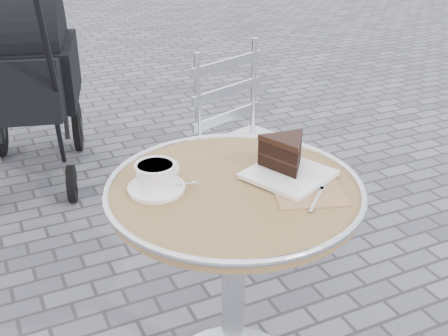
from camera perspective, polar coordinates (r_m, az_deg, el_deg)
name	(u,v)px	position (r m, az deg, el deg)	size (l,w,h in m)	color
cafe_table	(234,237)	(1.63, 1.02, -6.99)	(0.72, 0.72, 0.74)	silver
cappuccino_set	(157,179)	(1.52, -6.86, -1.07)	(0.18, 0.15, 0.08)	white
cake_plate_set	(287,158)	(1.60, 6.41, 1.05)	(0.27, 0.35, 0.11)	#A37459
bistro_chair	(239,125)	(2.42, 1.57, 4.34)	(0.51, 0.51, 0.88)	silver
baby_stroller	(24,86)	(3.23, -19.70, 7.85)	(0.75, 1.17, 1.13)	black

